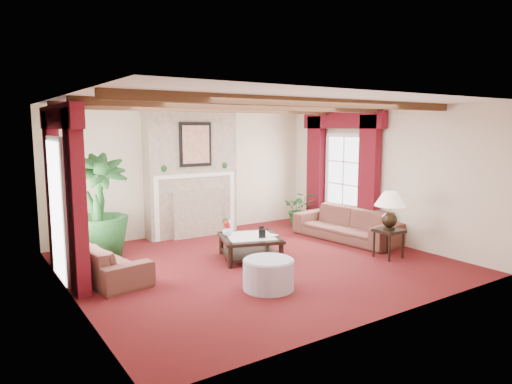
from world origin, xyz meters
TOP-DOWN VIEW (x-y plane):
  - floor at (0.00, 0.00)m, footprint 6.00×6.00m
  - ceiling at (0.00, 0.00)m, footprint 6.00×6.00m
  - back_wall at (0.00, 2.75)m, footprint 6.00×0.02m
  - left_wall at (-3.00, 0.00)m, footprint 0.02×5.50m
  - right_wall at (3.00, 0.00)m, footprint 0.02×5.50m
  - ceiling_beams at (0.00, 0.00)m, footprint 6.00×3.00m
  - fireplace at (0.00, 2.55)m, footprint 2.00×0.52m
  - french_door_left at (-2.97, 1.00)m, footprint 0.10×1.10m
  - french_door_right at (2.97, 1.00)m, footprint 0.10×1.10m
  - curtains_left at (-2.86, 1.00)m, footprint 0.20×2.40m
  - curtains_right at (2.86, 1.00)m, footprint 0.20×2.40m
  - sofa_left at (-2.41, 0.72)m, footprint 2.08×1.14m
  - sofa_right at (2.43, 0.37)m, footprint 2.39×1.18m
  - potted_palm at (-2.18, 1.77)m, footprint 1.27×1.98m
  - small_plant at (2.46, 1.89)m, footprint 1.55×1.55m
  - coffee_table at (0.01, 0.27)m, footprint 1.28×1.28m
  - side_table at (2.11, -1.01)m, footprint 0.56×0.56m
  - ottoman at (-0.58, -1.14)m, footprint 0.73×0.73m
  - table_lamp at (2.11, -1.01)m, footprint 0.54×0.54m
  - flower_vase at (-0.29, 0.54)m, footprint 0.19×0.20m
  - book at (0.20, 0.09)m, footprint 0.23×0.14m
  - photo_frame_a at (0.10, 0.01)m, footprint 0.12×0.05m
  - photo_frame_b at (0.33, 0.38)m, footprint 0.10×0.02m

SIDE VIEW (x-z plane):
  - floor at x=0.00m, z-range 0.00..0.00m
  - coffee_table at x=0.01m, z-range 0.00..0.41m
  - ottoman at x=-0.58m, z-range 0.00..0.43m
  - side_table at x=2.11m, z-range 0.00..0.52m
  - small_plant at x=2.46m, z-range 0.00..0.64m
  - sofa_left at x=-2.41m, z-range 0.00..0.75m
  - sofa_right at x=2.43m, z-range 0.00..0.87m
  - photo_frame_b at x=0.33m, z-range 0.41..0.53m
  - photo_frame_a at x=0.10m, z-range 0.41..0.57m
  - flower_vase at x=-0.29m, z-range 0.41..0.59m
  - potted_palm at x=-2.18m, z-range 0.00..1.04m
  - book at x=0.20m, z-range 0.41..0.71m
  - table_lamp at x=2.11m, z-range 0.52..1.21m
  - back_wall at x=0.00m, z-range 0.00..2.70m
  - left_wall at x=-3.00m, z-range 0.00..2.70m
  - right_wall at x=3.00m, z-range 0.00..2.70m
  - french_door_left at x=-2.97m, z-range 1.05..3.21m
  - french_door_right at x=2.97m, z-range 1.05..3.21m
  - curtains_left at x=-2.86m, z-range 1.28..3.83m
  - curtains_right at x=2.86m, z-range 1.28..3.83m
  - ceiling_beams at x=0.00m, z-range 2.58..2.70m
  - ceiling at x=0.00m, z-range 2.70..2.70m
  - fireplace at x=0.00m, z-range 1.35..4.05m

